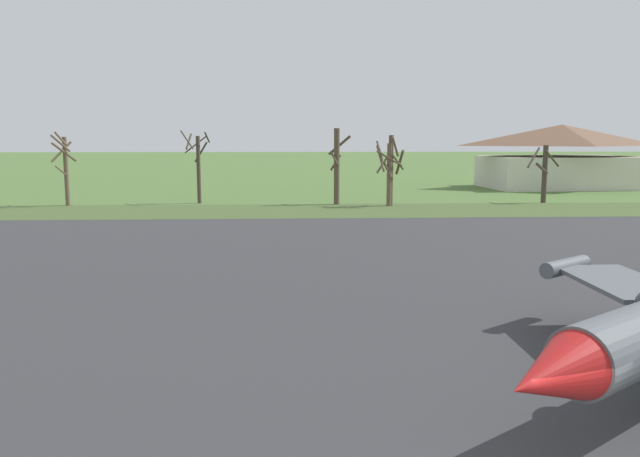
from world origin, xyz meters
TOP-DOWN VIEW (x-y plane):
  - asphalt_apron at (0.00, 16.17)m, footprint 74.18×53.90m
  - grass_verge_strip at (0.00, 49.12)m, footprint 134.18×12.00m
  - bare_tree_far_left at (-29.20, 54.84)m, footprint 3.10×3.14m
  - bare_tree_left_of_center at (-15.84, 57.13)m, footprint 3.11×3.51m
  - bare_tree_center at (-0.91, 54.88)m, footprint 2.47×2.41m
  - bare_tree_right_of_center at (4.32, 52.93)m, footprint 2.36×2.64m
  - bare_tree_far_right at (4.58, 52.98)m, footprint 3.06×2.93m
  - bare_tree_backdrop_extra at (21.76, 55.51)m, footprint 3.37×3.39m
  - visitor_building at (32.57, 75.94)m, footprint 22.49×14.31m

SIDE VIEW (x-z plane):
  - asphalt_apron at x=0.00m, z-range 0.00..0.05m
  - grass_verge_strip at x=0.00m, z-range 0.00..0.06m
  - bare_tree_backdrop_extra at x=21.76m, z-range 0.26..6.55m
  - bare_tree_right_of_center at x=4.32m, z-range 0.05..7.26m
  - bare_tree_far_right at x=4.58m, z-range 0.30..7.65m
  - bare_tree_center at x=-0.91m, z-range 0.20..8.28m
  - bare_tree_far_left at x=-29.20m, z-range 0.40..8.13m
  - bare_tree_left_of_center at x=-15.84m, z-range 0.39..8.27m
  - visitor_building at x=32.57m, z-range -0.03..8.91m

